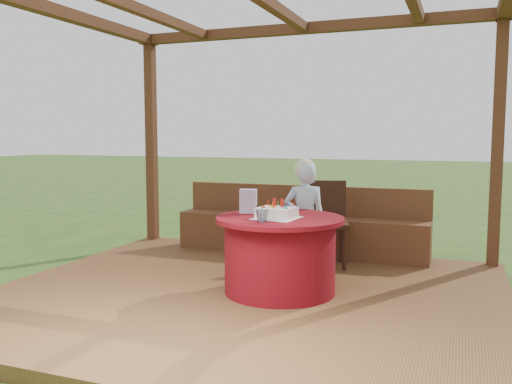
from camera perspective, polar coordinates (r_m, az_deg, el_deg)
ground at (r=5.02m, az=-1.04°, el=-11.71°), size 60.00×60.00×0.00m
deck at (r=5.00m, az=-1.04°, el=-11.06°), size 4.50×4.00×0.12m
pergola at (r=4.86m, az=-1.10°, el=16.43°), size 4.50×4.00×2.72m
bench at (r=6.51m, az=4.64°, el=-4.13°), size 3.00×0.42×0.80m
table at (r=4.88m, az=2.53°, el=-6.55°), size 1.14×1.14×0.68m
chair at (r=5.93m, az=7.30°, el=-2.70°), size 0.58×0.58×0.91m
elderly_woman at (r=5.41m, az=5.14°, el=-2.60°), size 0.49×0.41×1.18m
birthday_cake at (r=4.73m, az=2.19°, el=-2.18°), size 0.40×0.40×0.17m
gift_bag at (r=5.04m, az=-0.82°, el=-0.97°), size 0.18×0.14×0.22m
drinking_glass at (r=4.51m, az=0.64°, el=-2.54°), size 0.12×0.12×0.10m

